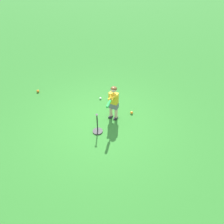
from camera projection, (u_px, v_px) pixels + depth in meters
The scene contains 6 objects.
ground_plane at pixel (102, 123), 6.41m from camera, with size 40.00×40.00×0.00m, color #2D7528.
child_batter at pixel (113, 101), 6.16m from camera, with size 0.31×0.78×1.08m.
play_ball_far_right at pixel (100, 98), 7.32m from camera, with size 0.07×0.07×0.07m, color white.
play_ball_midfield at pixel (132, 113), 6.71m from camera, with size 0.09×0.09×0.09m, color orange.
play_ball_near_batter at pixel (38, 91), 7.65m from camera, with size 0.10×0.10×0.10m, color orange.
batting_tee at pixel (98, 129), 6.05m from camera, with size 0.28×0.28×0.62m.
Camera 1 is at (-0.99, 4.73, 4.23)m, focal length 35.03 mm.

